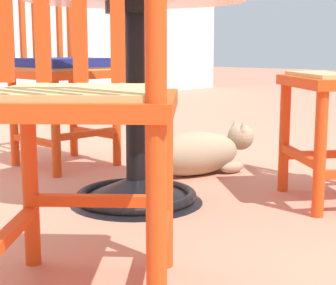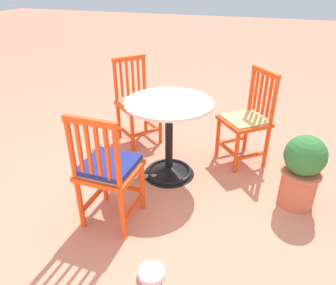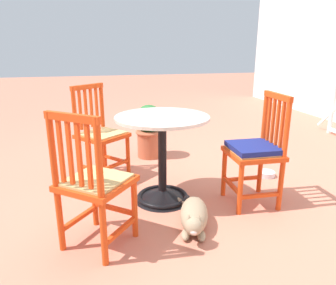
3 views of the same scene
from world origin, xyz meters
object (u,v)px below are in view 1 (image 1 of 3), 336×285
Objects in this scene: cafe_table at (136,124)px; tabby_cat at (201,153)px; orange_chair_near_fence at (61,70)px; orange_chair_facing_out at (79,104)px.

cafe_table is 1.02× the size of tabby_cat.
cafe_table is 0.56m from tabby_cat.
orange_chair_near_fence is 1.47m from orange_chair_facing_out.
cafe_table is 0.83× the size of orange_chair_facing_out.
orange_chair_facing_out is at bearing -152.16° from tabby_cat.
tabby_cat is at bearing 12.92° from cafe_table.
orange_chair_facing_out is (-0.63, -0.48, 0.15)m from cafe_table.
orange_chair_facing_out is at bearing -142.38° from cafe_table.
cafe_table is at bearing 37.62° from orange_chair_facing_out.
orange_chair_facing_out is (-0.85, -1.21, -0.01)m from orange_chair_near_fence.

